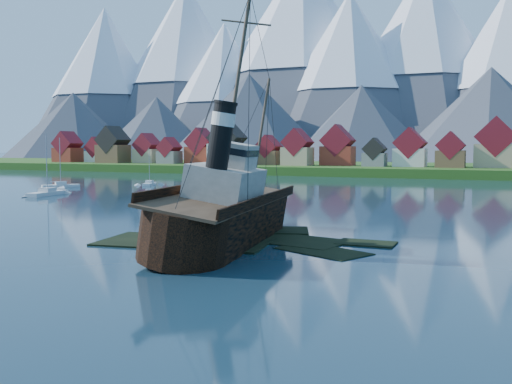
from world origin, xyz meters
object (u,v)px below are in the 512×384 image
at_px(sailboat_a, 48,194).
at_px(sailboat_b, 61,186).
at_px(sailboat_c, 150,184).
at_px(tugboat_wreck, 229,211).

height_order(sailboat_a, sailboat_b, sailboat_a).
xyz_separation_m(sailboat_a, sailboat_c, (1.96, 34.81, -0.06)).
distance_m(tugboat_wreck, sailboat_c, 92.42).
xyz_separation_m(tugboat_wreck, sailboat_b, (-73.23, 55.12, -3.03)).
bearing_deg(sailboat_a, sailboat_c, 78.79).
relative_size(tugboat_wreck, sailboat_a, 2.52).
relative_size(sailboat_a, sailboat_b, 1.03).
bearing_deg(tugboat_wreck, sailboat_b, 135.25).
bearing_deg(sailboat_a, tugboat_wreck, -39.45).
distance_m(tugboat_wreck, sailboat_b, 91.71).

